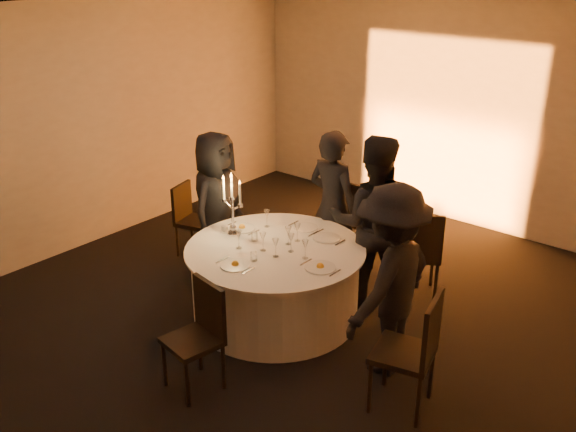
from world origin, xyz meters
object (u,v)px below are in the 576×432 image
Objects in this scene: chair_left at (190,215)px; guest_back_left at (333,207)px; chair_back_left at (365,218)px; guest_right at (390,280)px; candelabra at (233,213)px; banquet_table at (275,282)px; chair_right at (415,347)px; chair_back_right at (419,250)px; guest_back_right at (372,222)px; coffee_cup at (225,229)px; guest_left at (216,205)px; chair_front at (200,330)px.

guest_back_left is (1.72, 0.58, 0.38)m from chair_left.
chair_back_left is (1.78, 1.16, 0.07)m from chair_left.
guest_right is 1.88m from candelabra.
chair_right reaches higher than banquet_table.
guest_back_right reaches higher than chair_back_right.
coffee_cup is at bearing 67.25° from chair_back_left.
chair_right is 0.61× the size of guest_right.
chair_back_right reaches higher than chair_back_left.
chair_right is at bearing 84.17° from chair_back_right.
guest_back_right is at bearing 55.96° from banquet_table.
coffee_cup is (-0.61, -1.07, -0.07)m from guest_back_left.
candelabra is at bearing -112.24° from chair_right.
banquet_table is 1.83m from chair_left.
guest_left is 0.92× the size of guest_back_right.
candelabra is at bearing 7.23° from chair_back_right.
chair_left is 2.13m from chair_back_left.
guest_left is (-1.38, 1.57, 0.30)m from chair_front.
candelabra reaches higher than chair_back_right.
chair_right is 0.66m from guest_right.
guest_left is at bearing -98.26° from guest_right.
coffee_cup is (-1.99, -0.02, -0.08)m from guest_right.
guest_back_right is 1.05× the size of guest_right.
chair_right is at bearing -8.18° from coffee_cup.
guest_left is at bearing -16.45° from guest_back_right.
chair_front is 0.55× the size of guest_back_left.
guest_left is at bearing 164.80° from banquet_table.
chair_back_left is 1.01m from guest_back_right.
banquet_table is 1.03× the size of guest_back_left.
chair_left is 2.82m from chair_back_right.
chair_back_left is 1.80m from coffee_cup.
chair_left is at bearing -116.78° from chair_right.
chair_left is at bearing 61.98° from guest_left.
banquet_table is 1.29m from chair_front.
guest_right reaches higher than banquet_table.
chair_back_right is (0.92, -0.36, 0.01)m from chair_back_left.
guest_left is at bearing 48.06° from chair_back_left.
guest_back_left is at bearing 64.95° from candelabra.
guest_back_left reaches higher than chair_back_right.
guest_right reaches higher than chair_right.
guest_right is 1.99m from coffee_cup.
guest_left is (-1.16, -1.31, 0.28)m from chair_back_left.
banquet_table is 2.03× the size of chair_left.
guest_left reaches higher than coffee_cup.
guest_right is at bearing 96.57° from guest_back_right.
candelabra is (-0.50, -1.07, 0.13)m from guest_back_left.
chair_back_left is 0.66m from guest_back_left.
chair_left is (-1.77, 0.45, 0.11)m from banquet_table.
guest_back_left is (1.09, 0.73, 0.03)m from guest_left.
chair_back_right is (2.70, 0.80, 0.08)m from chair_left.
chair_front is at bearing -153.80° from guest_left.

